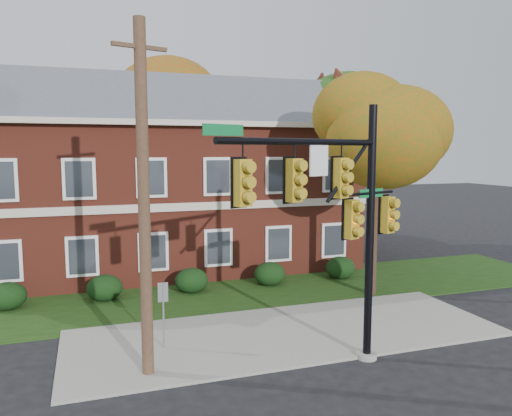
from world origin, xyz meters
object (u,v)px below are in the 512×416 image
object	(u,v)px
hedge_left	(104,288)
hedge_far_right	(340,268)
tree_near_right	(382,132)
hedge_center	(191,280)
traffic_signal	(339,208)
tree_right_rear	(358,113)
apartment_building	(169,169)
tree_far_rear	(170,106)
sign_post	(163,305)
hedge_far_left	(7,296)
hedge_right	(270,274)
utility_pole	(144,201)

from	to	relation	value
hedge_left	hedge_far_right	bearing A→B (deg)	0.00
hedge_far_right	tree_near_right	xyz separation A→B (m)	(0.22, -2.83, 6.14)
hedge_center	traffic_signal	world-z (taller)	traffic_signal
tree_right_rear	apartment_building	bearing A→B (deg)	-175.67
tree_far_rear	sign_post	bearing A→B (deg)	-100.06
apartment_building	hedge_center	xyz separation A→B (m)	(0.00, -5.25, -4.46)
hedge_far_left	tree_right_rear	distance (m)	20.75
hedge_left	hedge_far_left	bearing A→B (deg)	180.00
hedge_far_left	traffic_signal	distance (m)	13.23
hedge_center	hedge_right	bearing A→B (deg)	0.00
tree_right_rear	hedge_left	bearing A→B (deg)	-157.58
tree_right_rear	sign_post	world-z (taller)	tree_right_rear
hedge_far_left	sign_post	distance (m)	7.66
hedge_left	tree_near_right	xyz separation A→B (m)	(10.72, -2.83, 6.14)
hedge_far_right	apartment_building	bearing A→B (deg)	143.11
tree_far_rear	tree_right_rear	bearing A→B (deg)	-35.00
tree_near_right	traffic_signal	bearing A→B (deg)	-130.82
hedge_center	tree_right_rear	xyz separation A→B (m)	(11.31, 6.11, 7.60)
apartment_building	utility_pole	size ratio (longest dim) A/B	2.04
hedge_center	tree_near_right	bearing A→B (deg)	-21.42
tree_near_right	hedge_left	bearing A→B (deg)	165.19
hedge_left	tree_near_right	distance (m)	12.68
tree_near_right	utility_pole	size ratio (longest dim) A/B	0.93
traffic_signal	utility_pole	distance (m)	5.05
hedge_far_right	tree_right_rear	size ratio (longest dim) A/B	0.13
traffic_signal	hedge_left	bearing A→B (deg)	104.35
hedge_left	traffic_signal	bearing A→B (deg)	-56.44
hedge_left	hedge_far_right	xyz separation A→B (m)	(10.50, 0.00, 0.00)
tree_far_rear	utility_pole	distance (m)	21.19
hedge_left	tree_far_rear	size ratio (longest dim) A/B	0.12
tree_near_right	tree_right_rear	size ratio (longest dim) A/B	0.81
apartment_building	tree_right_rear	bearing A→B (deg)	4.33
apartment_building	sign_post	xyz separation A→B (m)	(-2.00, -10.99, -3.58)
hedge_far_left	hedge_left	distance (m)	3.50
sign_post	hedge_far_right	bearing A→B (deg)	35.26
hedge_far_right	tree_far_rear	bearing A→B (deg)	113.37
apartment_building	hedge_center	distance (m)	6.89
hedge_left	traffic_signal	xyz separation A→B (m)	(5.72, -8.63, 3.94)
sign_post	tree_near_right	bearing A→B (deg)	20.20
hedge_far_left	tree_right_rear	world-z (taller)	tree_right_rear
hedge_far_right	tree_near_right	bearing A→B (deg)	-85.48
tree_far_rear	traffic_signal	size ratio (longest dim) A/B	1.60
hedge_far_left	tree_right_rear	bearing A→B (deg)	18.45
hedge_center	tree_far_rear	xyz separation A→B (m)	(1.34, 13.09, 8.32)
tree_near_right	tree_right_rear	world-z (taller)	tree_right_rear
hedge_right	tree_far_rear	world-z (taller)	tree_far_rear
tree_far_rear	sign_post	distance (m)	20.51
hedge_far_left	hedge_far_right	world-z (taller)	same
traffic_signal	sign_post	size ratio (longest dim) A/B	3.46
apartment_building	utility_pole	distance (m)	12.83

